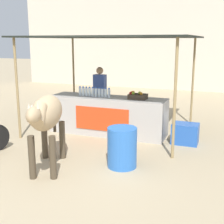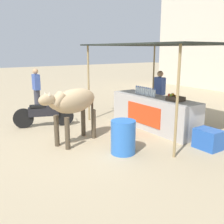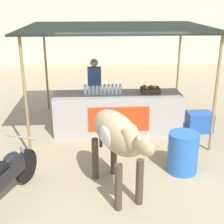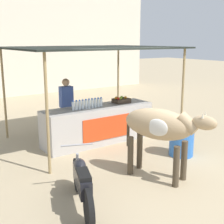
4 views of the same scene
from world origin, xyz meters
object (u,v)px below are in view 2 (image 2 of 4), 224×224
at_px(motorcycle_parked, 45,113).
at_px(stall_counter, 153,113).
at_px(cow, 73,103).
at_px(water_barrel, 123,137).
at_px(fruit_crate, 175,98).
at_px(cooler_box, 208,139).
at_px(vendor_behind_counter, 159,95).
at_px(passerby_on_street, 37,91).

bearing_deg(motorcycle_parked, stall_counter, 53.11).
bearing_deg(cow, stall_counter, 85.52).
xyz_separation_m(stall_counter, water_barrel, (1.07, -1.93, -0.09)).
distance_m(fruit_crate, cooler_box, 1.46).
height_order(vendor_behind_counter, motorcycle_parked, vendor_behind_counter).
distance_m(stall_counter, water_barrel, 2.21).
distance_m(fruit_crate, water_barrel, 2.10).
relative_size(water_barrel, motorcycle_parked, 0.45).
bearing_deg(cow, vendor_behind_counter, 95.92).
bearing_deg(passerby_on_street, fruit_crate, 26.48).
distance_m(vendor_behind_counter, passerby_on_street, 4.43).
xyz_separation_m(water_barrel, passerby_on_street, (-4.88, -0.30, 0.46)).
relative_size(water_barrel, cow, 0.42).
xyz_separation_m(fruit_crate, water_barrel, (0.30, -1.98, -0.65)).
xyz_separation_m(stall_counter, motorcycle_parked, (-1.98, -2.64, -0.05)).
distance_m(cooler_box, motorcycle_parked, 4.72).
height_order(motorcycle_parked, passerby_on_street, passerby_on_street).
relative_size(stall_counter, motorcycle_parked, 1.75).
bearing_deg(passerby_on_street, water_barrel, 3.55).
bearing_deg(cooler_box, stall_counter, 177.21).
bearing_deg(stall_counter, cow, -94.48).
bearing_deg(fruit_crate, stall_counter, -176.25).
height_order(vendor_behind_counter, cow, vendor_behind_counter).
bearing_deg(passerby_on_street, cooler_box, 20.20).
xyz_separation_m(vendor_behind_counter, motorcycle_parked, (-1.44, -3.39, -0.42)).
bearing_deg(motorcycle_parked, cow, 3.37).
bearing_deg(fruit_crate, cooler_box, -6.90).
relative_size(vendor_behind_counter, cow, 0.90).
bearing_deg(cooler_box, vendor_behind_counter, 161.45).
xyz_separation_m(stall_counter, vendor_behind_counter, (-0.54, 0.75, 0.37)).
bearing_deg(vendor_behind_counter, cow, -84.08).
bearing_deg(cow, cooler_box, 48.07).
relative_size(vendor_behind_counter, cooler_box, 2.75).
xyz_separation_m(vendor_behind_counter, passerby_on_street, (-3.27, -2.99, 0.00)).
height_order(fruit_crate, vendor_behind_counter, vendor_behind_counter).
height_order(vendor_behind_counter, passerby_on_street, same).
bearing_deg(fruit_crate, vendor_behind_counter, 151.83).
distance_m(water_barrel, motorcycle_parked, 3.13).
xyz_separation_m(cooler_box, water_barrel, (-0.93, -1.83, 0.15)).
bearing_deg(passerby_on_street, cow, -4.81).
xyz_separation_m(stall_counter, cow, (-0.20, -2.54, 0.55)).
height_order(stall_counter, water_barrel, stall_counter).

